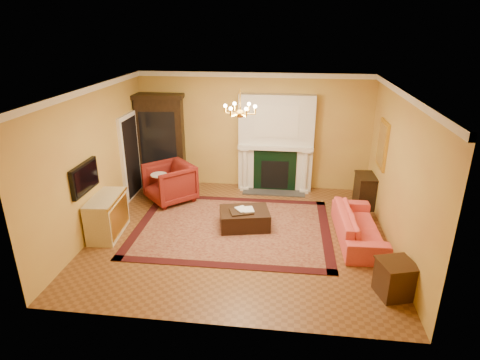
% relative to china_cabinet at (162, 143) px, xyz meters
% --- Properties ---
extents(floor, '(6.00, 5.50, 0.02)m').
position_rel_china_cabinet_xyz_m(floor, '(2.40, -2.49, -1.19)').
color(floor, brown).
rests_on(floor, ground).
extents(ceiling, '(6.00, 5.50, 0.02)m').
position_rel_china_cabinet_xyz_m(ceiling, '(2.40, -2.49, 1.83)').
color(ceiling, white).
rests_on(ceiling, wall_back).
extents(wall_back, '(6.00, 0.02, 3.00)m').
position_rel_china_cabinet_xyz_m(wall_back, '(2.40, 0.27, 0.32)').
color(wall_back, gold).
rests_on(wall_back, floor).
extents(wall_front, '(6.00, 0.02, 3.00)m').
position_rel_china_cabinet_xyz_m(wall_front, '(2.40, -5.25, 0.32)').
color(wall_front, gold).
rests_on(wall_front, floor).
extents(wall_left, '(0.02, 5.50, 3.00)m').
position_rel_china_cabinet_xyz_m(wall_left, '(-0.61, -2.49, 0.32)').
color(wall_left, gold).
rests_on(wall_left, floor).
extents(wall_right, '(0.02, 5.50, 3.00)m').
position_rel_china_cabinet_xyz_m(wall_right, '(5.41, -2.49, 0.32)').
color(wall_right, gold).
rests_on(wall_right, floor).
extents(fireplace, '(1.90, 0.70, 2.50)m').
position_rel_china_cabinet_xyz_m(fireplace, '(3.00, 0.08, 0.02)').
color(fireplace, silver).
rests_on(fireplace, wall_back).
extents(crown_molding, '(6.00, 5.50, 0.12)m').
position_rel_china_cabinet_xyz_m(crown_molding, '(2.40, -1.53, 1.76)').
color(crown_molding, white).
rests_on(crown_molding, ceiling).
extents(doorway, '(0.08, 1.05, 2.10)m').
position_rel_china_cabinet_xyz_m(doorway, '(-0.55, -0.79, -0.13)').
color(doorway, white).
rests_on(doorway, wall_left).
extents(tv_panel, '(0.09, 0.95, 0.58)m').
position_rel_china_cabinet_xyz_m(tv_panel, '(-0.55, -3.09, 0.17)').
color(tv_panel, black).
rests_on(tv_panel, wall_left).
extents(gilt_mirror, '(0.06, 0.76, 1.05)m').
position_rel_china_cabinet_xyz_m(gilt_mirror, '(5.37, -1.09, 0.47)').
color(gilt_mirror, gold).
rests_on(gilt_mirror, wall_right).
extents(chandelier, '(0.63, 0.55, 0.53)m').
position_rel_china_cabinet_xyz_m(chandelier, '(2.40, -2.49, 1.43)').
color(chandelier, gold).
rests_on(chandelier, ceiling).
extents(oriental_rug, '(4.20, 3.16, 0.02)m').
position_rel_china_cabinet_xyz_m(oriental_rug, '(2.20, -2.25, -1.17)').
color(oriental_rug, '#43110E').
rests_on(oriental_rug, floor).
extents(china_cabinet, '(1.23, 0.66, 2.35)m').
position_rel_china_cabinet_xyz_m(china_cabinet, '(0.00, 0.00, 0.00)').
color(china_cabinet, black).
rests_on(china_cabinet, floor).
extents(wingback_armchair, '(1.40, 1.40, 1.05)m').
position_rel_china_cabinet_xyz_m(wingback_armchair, '(0.48, -1.03, -0.65)').
color(wingback_armchair, maroon).
rests_on(wingback_armchair, floor).
extents(pedestal_table, '(0.40, 0.40, 0.71)m').
position_rel_china_cabinet_xyz_m(pedestal_table, '(0.23, -1.08, -0.76)').
color(pedestal_table, black).
rests_on(pedestal_table, floor).
extents(commode, '(0.62, 1.17, 0.84)m').
position_rel_china_cabinet_xyz_m(commode, '(-0.33, -2.83, -0.76)').
color(commode, beige).
rests_on(commode, floor).
extents(coral_sofa, '(0.69, 2.09, 0.81)m').
position_rel_china_cabinet_xyz_m(coral_sofa, '(4.81, -2.41, -0.77)').
color(coral_sofa, '#E44A48').
rests_on(coral_sofa, floor).
extents(end_table, '(0.62, 0.62, 0.58)m').
position_rel_china_cabinet_xyz_m(end_table, '(5.12, -4.19, -0.89)').
color(end_table, '#32180D').
rests_on(end_table, floor).
extents(console_table, '(0.43, 0.70, 0.76)m').
position_rel_china_cabinet_xyz_m(console_table, '(5.18, -0.74, -0.80)').
color(console_table, black).
rests_on(console_table, floor).
extents(leather_ottoman, '(1.17, 0.96, 0.39)m').
position_rel_china_cabinet_xyz_m(leather_ottoman, '(2.46, -2.18, -0.97)').
color(leather_ottoman, black).
rests_on(leather_ottoman, oriental_rug).
extents(ottoman_tray, '(0.56, 0.49, 0.03)m').
position_rel_china_cabinet_xyz_m(ottoman_tray, '(2.40, -2.28, -0.76)').
color(ottoman_tray, black).
rests_on(ottoman_tray, leather_ottoman).
extents(book_a, '(0.19, 0.15, 0.29)m').
position_rel_china_cabinet_xyz_m(book_a, '(2.32, -2.29, -0.60)').
color(book_a, gray).
rests_on(book_a, ottoman_tray).
extents(book_b, '(0.21, 0.08, 0.29)m').
position_rel_china_cabinet_xyz_m(book_b, '(2.44, -2.25, -0.60)').
color(book_b, gray).
rests_on(book_b, ottoman_tray).
extents(topiary_left, '(0.17, 0.17, 0.46)m').
position_rel_china_cabinet_xyz_m(topiary_left, '(2.36, 0.04, 0.31)').
color(topiary_left, gray).
rests_on(topiary_left, fireplace).
extents(topiary_right, '(0.18, 0.18, 0.47)m').
position_rel_china_cabinet_xyz_m(topiary_right, '(3.66, 0.04, 0.31)').
color(topiary_right, gray).
rests_on(topiary_right, fireplace).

